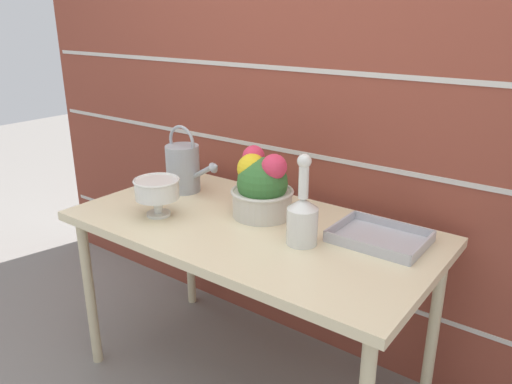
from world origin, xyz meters
The scene contains 8 objects.
ground_plane centered at (0.00, 0.00, 0.00)m, with size 12.00×12.00×0.00m, color gray.
brick_wall centered at (0.00, 0.47, 1.10)m, with size 3.60×0.08×2.20m.
patio_table centered at (0.00, 0.00, 0.68)m, with size 1.41×0.74×0.74m.
watering_can centered at (-0.47, 0.12, 0.85)m, with size 0.30×0.15×0.30m.
crystal_pedestal_bowl centered at (-0.35, -0.15, 0.85)m, with size 0.18×0.18×0.15m.
flower_planter centered at (-0.02, 0.10, 0.86)m, with size 0.25×0.25×0.27m.
glass_decanter centered at (0.25, -0.03, 0.84)m, with size 0.11×0.11×0.33m.
wire_tray centered at (0.46, 0.15, 0.75)m, with size 0.32×0.25×0.04m.
Camera 1 is at (1.07, -1.39, 1.50)m, focal length 35.00 mm.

